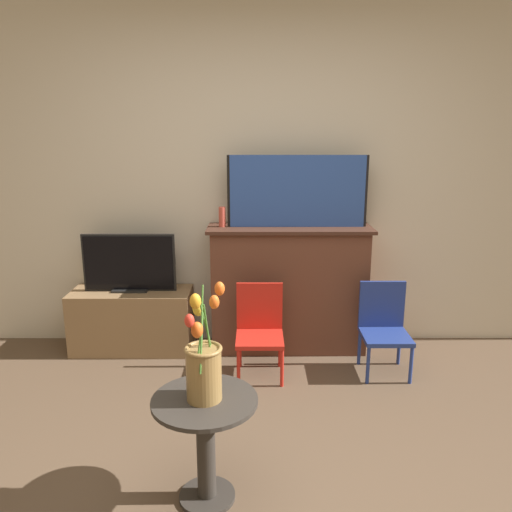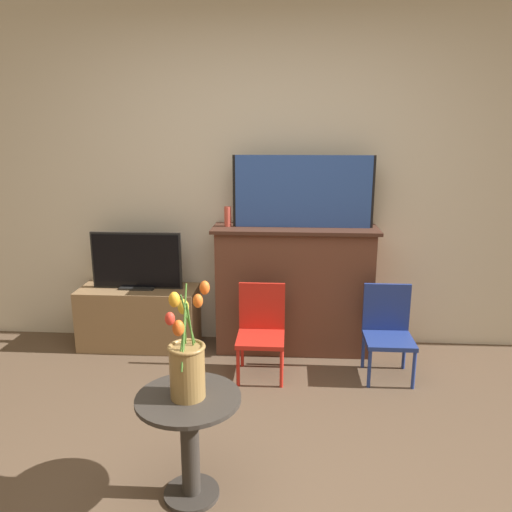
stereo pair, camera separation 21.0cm
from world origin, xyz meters
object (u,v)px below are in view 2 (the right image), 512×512
at_px(chair_red, 262,327).
at_px(vase_tulips, 187,362).
at_px(tv_monitor, 136,262).
at_px(painting, 303,192).
at_px(chair_blue, 388,328).

xyz_separation_m(chair_red, vase_tulips, (-0.25, -1.25, 0.34)).
distance_m(tv_monitor, chair_red, 1.11).
xyz_separation_m(painting, vase_tulips, (-0.53, -1.67, -0.55)).
bearing_deg(vase_tulips, chair_blue, 49.04).
relative_size(chair_red, vase_tulips, 1.18).
height_order(chair_red, chair_blue, same).
bearing_deg(chair_red, tv_monitor, 158.26).
bearing_deg(chair_blue, painting, 146.89).
height_order(tv_monitor, chair_red, tv_monitor).
height_order(painting, tv_monitor, painting).
distance_m(chair_blue, vase_tulips, 1.74).
height_order(chair_blue, vase_tulips, vase_tulips).
relative_size(tv_monitor, chair_blue, 1.10).
relative_size(tv_monitor, vase_tulips, 1.30).
height_order(painting, chair_blue, painting).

